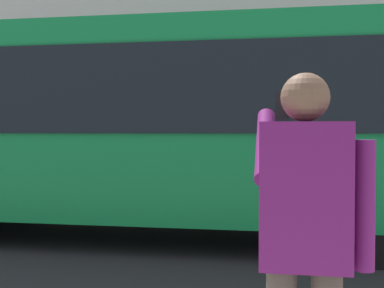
{
  "coord_description": "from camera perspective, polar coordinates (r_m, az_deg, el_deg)",
  "views": [
    {
      "loc": [
        0.26,
        7.23,
        1.6
      ],
      "look_at": [
        1.44,
        0.43,
        1.39
      ],
      "focal_mm": 46.21,
      "sensor_mm": 36.0,
      "label": 1
    }
  ],
  "objects": [
    {
      "name": "pedestrian_photographer",
      "position": [
        2.32,
        12.93,
        -9.63
      ],
      "size": [
        0.53,
        0.52,
        1.7
      ],
      "color": "#4C4238",
      "rests_on": "sidewalk_curb"
    },
    {
      "name": "ground_plane",
      "position": [
        7.41,
        11.8,
        -10.79
      ],
      "size": [
        60.0,
        60.0,
        0.0
      ],
      "primitive_type": "plane",
      "color": "#232326"
    },
    {
      "name": "red_bus",
      "position": [
        7.29,
        -4.65,
        2.36
      ],
      "size": [
        9.05,
        2.54,
        3.08
      ],
      "color": "#0F7238",
      "rests_on": "ground_plane"
    }
  ]
}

